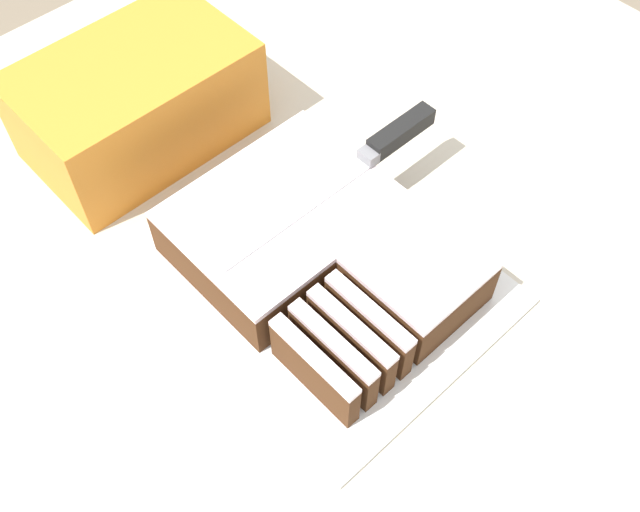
# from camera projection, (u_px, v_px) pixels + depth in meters

# --- Properties ---
(ground_plane) EXTENTS (8.00, 8.00, 0.00)m
(ground_plane) POSITION_uv_depth(u_px,v_px,m) (289.00, 495.00, 1.65)
(ground_plane) COLOR #7F705B
(countertop) EXTENTS (1.40, 1.10, 0.94)m
(countertop) POSITION_uv_depth(u_px,v_px,m) (280.00, 407.00, 1.27)
(countertop) COLOR beige
(countertop) RESTS_ON ground_plane
(cake_board) EXTENTS (0.31, 0.38, 0.01)m
(cake_board) POSITION_uv_depth(u_px,v_px,m) (320.00, 275.00, 0.85)
(cake_board) COLOR white
(cake_board) RESTS_ON countertop
(cake) EXTENTS (0.23, 0.31, 0.07)m
(cake) POSITION_uv_depth(u_px,v_px,m) (319.00, 249.00, 0.83)
(cake) COLOR #472814
(cake) RESTS_ON cake_board
(knife) EXTENTS (0.32, 0.02, 0.02)m
(knife) POSITION_uv_depth(u_px,v_px,m) (378.00, 149.00, 0.86)
(knife) COLOR silver
(knife) RESTS_ON cake
(storage_box) EXTENTS (0.28, 0.18, 0.13)m
(storage_box) POSITION_uv_depth(u_px,v_px,m) (137.00, 102.00, 0.93)
(storage_box) COLOR orange
(storage_box) RESTS_ON countertop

